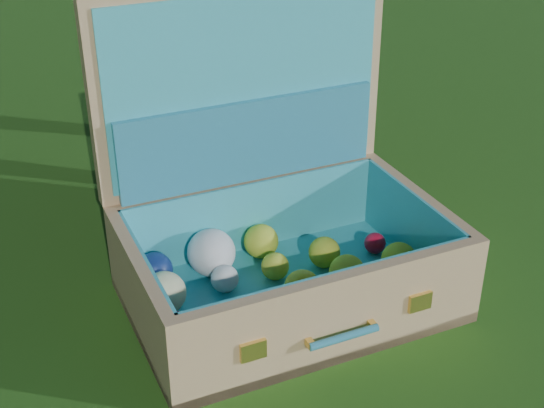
% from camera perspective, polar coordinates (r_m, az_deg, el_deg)
% --- Properties ---
extents(ground, '(60.00, 60.00, 0.00)m').
position_cam_1_polar(ground, '(1.49, -4.03, -11.10)').
color(ground, '#215114').
rests_on(ground, ground).
extents(suitcase, '(0.65, 0.51, 0.62)m').
position_cam_1_polar(suitcase, '(1.57, -0.07, -0.74)').
color(suitcase, tan).
rests_on(suitcase, ground).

